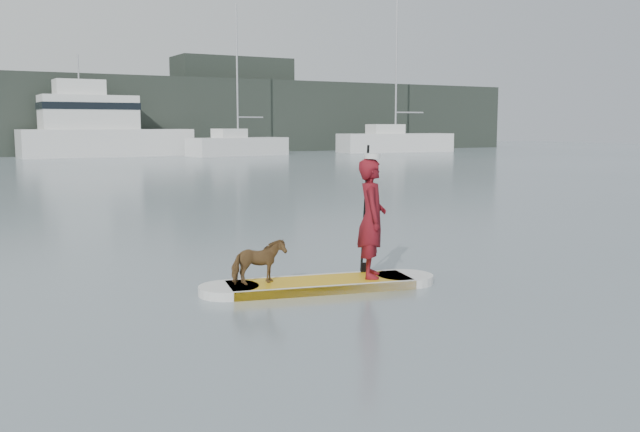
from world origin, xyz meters
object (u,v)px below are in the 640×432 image
paddler (372,218)px  motor_yacht_a (99,128)px  paddleboard (320,284)px  dog (259,262)px  sailboat_e (237,145)px  sailboat_f (394,140)px

paddler → motor_yacht_a: size_ratio=0.14×
paddleboard → motor_yacht_a: 44.32m
dog → sailboat_e: 43.56m
dog → motor_yacht_a: (7.37, 43.60, 1.57)m
motor_yacht_a → paddleboard: bearing=-98.8°
sailboat_e → sailboat_f: size_ratio=0.75×
paddler → sailboat_e: 43.33m
paddler → sailboat_f: sailboat_f is taller
sailboat_e → sailboat_f: (14.10, 0.06, 0.19)m
dog → sailboat_e: size_ratio=0.06×
motor_yacht_a → sailboat_f: bearing=-8.2°
sailboat_e → sailboat_f: 14.10m
dog → paddler: bearing=-99.6°
sailboat_f → motor_yacht_a: bearing=178.4°
motor_yacht_a → sailboat_e: bearing=-20.1°
sailboat_f → paddleboard: bearing=-120.0°
paddleboard → paddler: (0.72, -0.17, 0.88)m
paddleboard → sailboat_e: sailboat_e is taller
paddleboard → motor_yacht_a: bearing=94.4°
sailboat_e → motor_yacht_a: 9.85m
dog → sailboat_f: 50.68m
sailboat_f → motor_yacht_a: sailboat_f is taller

